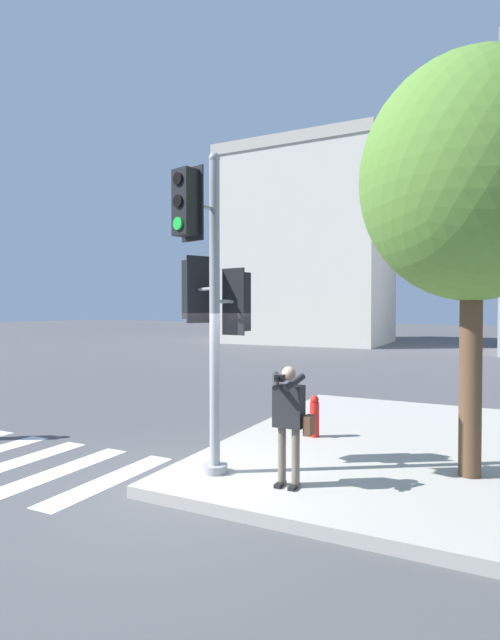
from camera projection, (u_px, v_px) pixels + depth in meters
ground_plane at (179, 492)px, 6.97m from camera, size 160.00×160.00×0.00m
sidewalk_corner at (466, 454)px, 8.52m from camera, size 8.00×8.00×0.17m
traffic_signal_pole at (210, 288)px, 7.34m from camera, size 0.97×1.43×4.66m
person_photographer at (290, 415)px, 6.71m from camera, size 0.58×0.54×1.62m
street_tree at (472, 180)px, 7.06m from camera, size 3.16×3.16×5.98m
fire_hydrant at (314, 416)px, 9.33m from camera, size 0.18×0.24×0.78m
building_left at (307, 246)px, 37.52m from camera, size 11.82×8.44×14.49m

